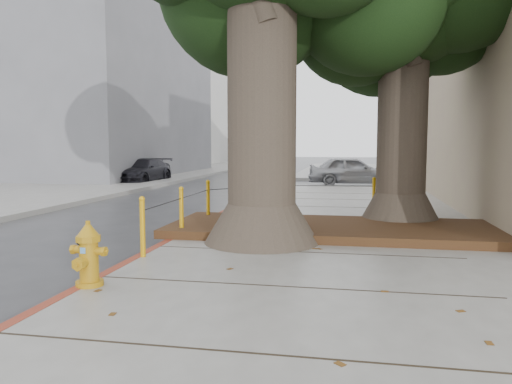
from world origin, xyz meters
TOP-DOWN VIEW (x-y plane):
  - ground at (0.00, 0.00)m, footprint 140.00×140.00m
  - sidewalk_far at (6.00, 30.00)m, footprint 16.00×20.00m
  - curb_red at (-2.00, 2.50)m, footprint 0.14×26.00m
  - planter_bed at (0.90, 3.90)m, footprint 6.40×2.60m
  - building_far_grey at (-15.00, 22.00)m, footprint 12.00×16.00m
  - building_far_white at (-17.00, 45.00)m, footprint 12.00×18.00m
  - bollard_ring at (-0.87, 4.38)m, footprint 3.79×5.39m
  - fire_hydrant at (-1.90, -0.42)m, footprint 0.43×0.39m
  - car_silver at (1.28, 17.44)m, footprint 4.15×2.11m
  - car_dark at (-8.83, 17.08)m, footprint 1.94×4.24m

SIDE VIEW (x-z plane):
  - ground at x=0.00m, z-range 0.00..0.00m
  - sidewalk_far at x=6.00m, z-range 0.00..0.15m
  - curb_red at x=-2.00m, z-range -0.01..0.15m
  - planter_bed at x=0.90m, z-range 0.15..0.31m
  - fire_hydrant at x=-1.90m, z-range 0.14..0.95m
  - car_dark at x=-8.83m, z-range 0.00..1.20m
  - bollard_ring at x=-0.87m, z-range 0.19..1.14m
  - car_silver at x=1.28m, z-range 0.00..1.35m
  - building_far_grey at x=-15.00m, z-range 0.00..12.00m
  - building_far_white at x=-17.00m, z-range 0.00..15.00m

